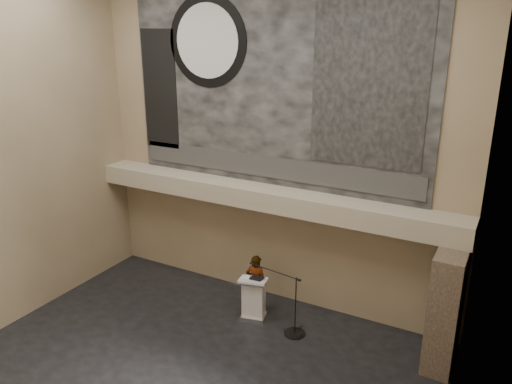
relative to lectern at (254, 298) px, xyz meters
The scene contains 18 objects.
floor 2.77m from the lectern, 94.17° to the right, with size 10.00×10.00×0.00m, color black.
wall_back 3.92m from the lectern, 98.74° to the left, with size 10.00×0.02×8.50m, color #806E51.
wall_right 6.64m from the lectern, 29.46° to the right, with size 0.02×8.00×8.50m, color #806E51.
soffit 2.56m from the lectern, 102.57° to the left, with size 10.00×0.80×0.50m, color #9F937B.
sprinkler_left 2.90m from the lectern, 155.01° to the left, with size 0.04×0.04×0.06m, color #B2893D.
sprinkler_right 2.84m from the lectern, 26.21° to the left, with size 0.04×0.04×0.06m, color #B2893D.
banner 5.30m from the lectern, 98.94° to the left, with size 8.00×0.05×5.00m, color black.
banner_text_strip 3.33m from the lectern, 99.23° to the left, with size 7.76×0.02×0.55m, color #2D2D2D.
banner_clock_rim 6.58m from the lectern, 148.63° to the left, with size 2.30×2.30×0.02m, color black.
banner_clock_face 6.57m from the lectern, 149.05° to the left, with size 1.84×1.84×0.02m, color silver.
banner_building_print 5.82m from the lectern, 28.94° to the left, with size 2.60×0.02×3.60m, color black.
banner_brick_print 6.16m from the lectern, 161.30° to the left, with size 1.10×0.02×3.20m, color black.
stone_pier 4.54m from the lectern, ahead, with size 0.60×1.40×2.70m, color #423328.
lectern is the anchor object (origin of this frame).
binder 0.57m from the lectern, 22.55° to the left, with size 0.31×0.25×0.04m, color black.
papers 0.58m from the lectern, 161.33° to the right, with size 0.20×0.28×0.01m, color silver.
speaker_person 0.46m from the lectern, 109.88° to the left, with size 0.56×0.37×1.54m, color white.
mic_stand 1.22m from the lectern, ahead, with size 1.61×0.52×1.52m.
Camera 1 is at (5.55, -6.97, 7.07)m, focal length 35.00 mm.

